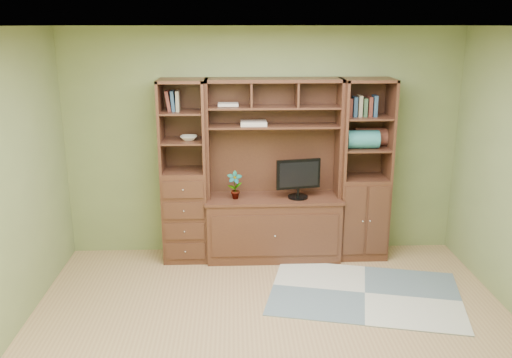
{
  "coord_description": "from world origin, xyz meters",
  "views": [
    {
      "loc": [
        -0.33,
        -4.08,
        2.61
      ],
      "look_at": [
        -0.11,
        1.2,
        1.1
      ],
      "focal_mm": 38.0,
      "sensor_mm": 36.0,
      "label": 1
    }
  ],
  "objects_px": {
    "center_hutch": "(274,172)",
    "left_tower": "(184,172)",
    "right_tower": "(364,170)",
    "monitor": "(298,172)"
  },
  "relations": [
    {
      "from": "left_tower",
      "to": "center_hutch",
      "type": "bearing_deg",
      "value": -2.29
    },
    {
      "from": "left_tower",
      "to": "right_tower",
      "type": "height_order",
      "value": "same"
    },
    {
      "from": "center_hutch",
      "to": "right_tower",
      "type": "xyz_separation_m",
      "value": [
        1.02,
        0.04,
        0.0
      ]
    },
    {
      "from": "right_tower",
      "to": "center_hutch",
      "type": "bearing_deg",
      "value": -177.77
    },
    {
      "from": "right_tower",
      "to": "monitor",
      "type": "distance_m",
      "value": 0.76
    },
    {
      "from": "left_tower",
      "to": "right_tower",
      "type": "distance_m",
      "value": 2.02
    },
    {
      "from": "center_hutch",
      "to": "left_tower",
      "type": "relative_size",
      "value": 1.0
    },
    {
      "from": "center_hutch",
      "to": "left_tower",
      "type": "height_order",
      "value": "same"
    },
    {
      "from": "left_tower",
      "to": "monitor",
      "type": "distance_m",
      "value": 1.27
    },
    {
      "from": "center_hutch",
      "to": "right_tower",
      "type": "relative_size",
      "value": 1.0
    }
  ]
}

